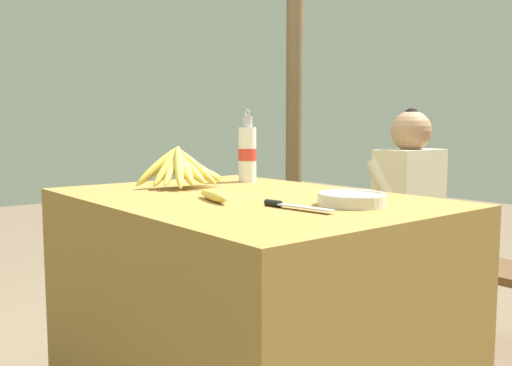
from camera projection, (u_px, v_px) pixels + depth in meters
The scene contains 9 objects.
market_counter at pixel (244, 311), 1.84m from camera, with size 1.29×0.91×0.79m.
banana_bunch_ripe at pixel (184, 168), 2.02m from camera, with size 0.20×0.34×0.17m.
serving_bowl at pixel (352, 198), 1.58m from camera, with size 0.20×0.20×0.04m.
water_bottle at pixel (247, 153), 2.25m from camera, with size 0.08×0.08×0.30m.
loose_banana_front at pixel (213, 196), 1.67m from camera, with size 0.22×0.09×0.03m.
knife at pixel (288, 205), 1.52m from camera, with size 0.24×0.05×0.02m.
wooden_bench at pixel (449, 269), 2.55m from camera, with size 1.85×0.32×0.42m.
seated_vendor at pixel (401, 204), 2.69m from camera, with size 0.40×0.39×1.11m.
support_post_near at pixel (294, 109), 3.61m from camera, with size 0.11×0.11×2.29m.
Camera 1 is at (1.42, -1.09, 1.02)m, focal length 38.00 mm.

